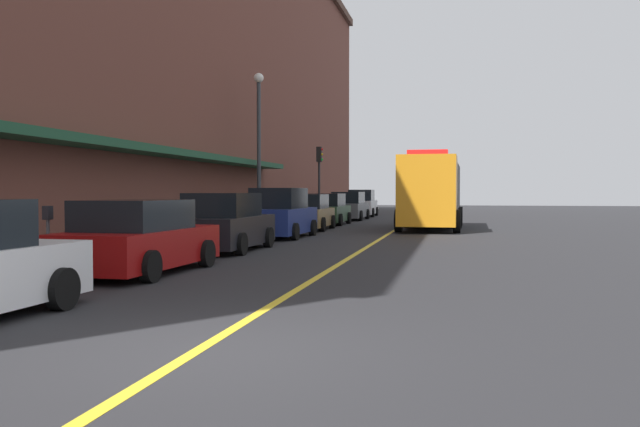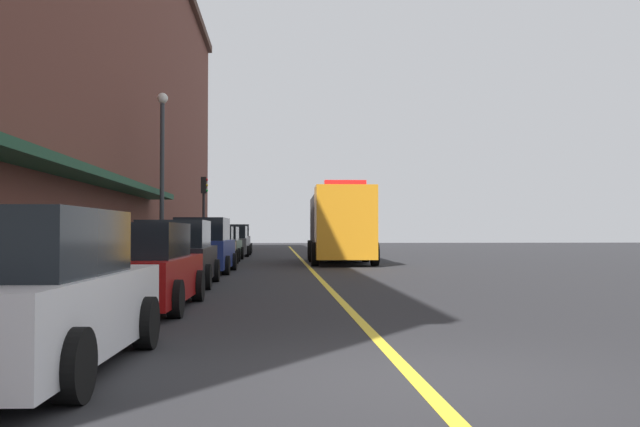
{
  "view_description": "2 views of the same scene",
  "coord_description": "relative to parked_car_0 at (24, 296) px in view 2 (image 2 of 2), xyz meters",
  "views": [
    {
      "loc": [
        2.82,
        -6.93,
        1.77
      ],
      "look_at": [
        -2.5,
        18.7,
        0.91
      ],
      "focal_mm": 37.27,
      "sensor_mm": 36.0,
      "label": 1
    },
    {
      "loc": [
        -1.36,
        -6.74,
        1.44
      ],
      "look_at": [
        0.04,
        14.84,
        2.0
      ],
      "focal_mm": 39.04,
      "sensor_mm": 36.0,
      "label": 2
    }
  ],
  "objects": [
    {
      "name": "parked_car_0",
      "position": [
        0.0,
        0.0,
        0.0
      ],
      "size": [
        2.18,
        4.44,
        1.66
      ],
      "rotation": [
        0.0,
        0.0,
        1.54
      ],
      "color": "silver",
      "rests_on": "ground"
    },
    {
      "name": "parked_car_7",
      "position": [
        -0.01,
        39.84,
        0.1
      ],
      "size": [
        2.13,
        4.68,
        1.91
      ],
      "rotation": [
        0.0,
        0.0,
        1.6
      ],
      "color": "silver",
      "rests_on": "ground"
    },
    {
      "name": "brick_building_left",
      "position": [
        -8.06,
        23.47,
        8.3
      ],
      "size": [
        10.3,
        64.0,
        18.14
      ],
      "color": "brown",
      "rests_on": "ground"
    },
    {
      "name": "traffic_light_near",
      "position": [
        -1.38,
        31.4,
        2.37
      ],
      "size": [
        0.38,
        0.36,
        4.3
      ],
      "color": "#232326",
      "rests_on": "sidewalk_left"
    },
    {
      "name": "parked_car_6",
      "position": [
        0.03,
        33.75,
        0.04
      ],
      "size": [
        2.15,
        4.86,
        1.76
      ],
      "rotation": [
        0.0,
        0.0,
        1.57
      ],
      "color": "#595B60",
      "rests_on": "ground"
    },
    {
      "name": "parked_car_1",
      "position": [
        -0.03,
        5.76,
        -0.03
      ],
      "size": [
        2.21,
        4.52,
        1.59
      ],
      "rotation": [
        0.0,
        0.0,
        1.55
      ],
      "color": "maroon",
      "rests_on": "ground"
    },
    {
      "name": "parked_car_4",
      "position": [
        -0.11,
        22.57,
        -0.0
      ],
      "size": [
        2.17,
        4.29,
        1.65
      ],
      "rotation": [
        0.0,
        0.0,
        1.59
      ],
      "color": "#A5844C",
      "rests_on": "ground"
    },
    {
      "name": "sidewalk_left",
      "position": [
        -2.29,
        24.48,
        -0.71
      ],
      "size": [
        2.4,
        70.0,
        0.15
      ],
      "primitive_type": "cube",
      "color": "gray",
      "rests_on": "ground"
    },
    {
      "name": "parking_meter_1",
      "position": [
        -1.44,
        4.63,
        0.28
      ],
      "size": [
        0.14,
        0.18,
        1.33
      ],
      "color": "#4C4C51",
      "rests_on": "sidewalk_left"
    },
    {
      "name": "parking_meter_0",
      "position": [
        -1.44,
        40.62,
        0.28
      ],
      "size": [
        0.14,
        0.18,
        1.33
      ],
      "color": "#4C4C51",
      "rests_on": "sidewalk_left"
    },
    {
      "name": "lane_center_stripe",
      "position": [
        3.91,
        24.48,
        -0.78
      ],
      "size": [
        0.16,
        70.0,
        0.01
      ],
      "primitive_type": "cube",
      "color": "gold",
      "rests_on": "ground"
    },
    {
      "name": "utility_truck",
      "position": [
        5.52,
        24.56,
        0.92
      ],
      "size": [
        2.95,
        8.68,
        3.56
      ],
      "rotation": [
        0.0,
        0.0,
        -1.59
      ],
      "color": "orange",
      "rests_on": "ground"
    },
    {
      "name": "parked_car_3",
      "position": [
        0.04,
        17.23,
        0.1
      ],
      "size": [
        2.17,
        4.42,
        1.91
      ],
      "rotation": [
        0.0,
        0.0,
        1.54
      ],
      "color": "navy",
      "rests_on": "ground"
    },
    {
      "name": "ground_plane",
      "position": [
        3.91,
        24.48,
        -0.78
      ],
      "size": [
        112.0,
        112.0,
        0.0
      ],
      "primitive_type": "plane",
      "color": "#232326"
    },
    {
      "name": "street_lamp_left",
      "position": [
        -2.04,
        21.26,
        3.62
      ],
      "size": [
        0.44,
        0.44,
        6.94
      ],
      "color": "#33383D",
      "rests_on": "sidewalk_left"
    },
    {
      "name": "parked_car_2",
      "position": [
        -0.09,
        11.36,
        0.03
      ],
      "size": [
        2.11,
        4.48,
        1.73
      ],
      "rotation": [
        0.0,
        0.0,
        1.58
      ],
      "color": "black",
      "rests_on": "ground"
    },
    {
      "name": "parked_car_5",
      "position": [
        -0.14,
        27.48,
        0.0
      ],
      "size": [
        2.13,
        4.15,
        1.67
      ],
      "rotation": [
        0.0,
        0.0,
        1.56
      ],
      "color": "#2D5133",
      "rests_on": "ground"
    }
  ]
}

